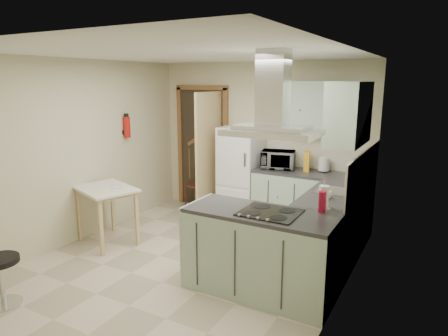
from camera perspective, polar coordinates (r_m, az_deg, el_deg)
The scene contains 28 objects.
floor at distance 5.08m, azimuth -4.99°, elevation -13.46°, with size 4.20×4.20×0.00m, color #C5B299.
ceiling at distance 4.58m, azimuth -5.60°, elevation 15.96°, with size 4.20×4.20×0.00m, color silver.
back_wall at distance 6.48m, azimuth 5.28°, elevation 3.84°, with size 3.60×3.60×0.00m, color beige.
left_wall at distance 5.86m, azimuth -19.97°, elevation 2.23°, with size 4.20×4.20×0.00m, color beige.
right_wall at distance 3.96m, azimuth 16.75°, elevation -2.20°, with size 4.20×4.20×0.00m, color beige.
doorway at distance 7.00m, azimuth -3.11°, elevation 2.86°, with size 1.10×0.12×2.10m, color brown.
fridge at distance 6.39m, azimuth 2.46°, elevation -0.80°, with size 0.60×0.60×1.50m, color white.
counter_back at distance 6.15m, azimuth 9.63°, elevation -4.41°, with size 1.08×0.60×0.90m, color #9EB2A0.
counter_right at distance 5.31m, azimuth 15.75°, elevation -7.46°, with size 0.60×1.95×0.90m, color #9EB2A0.
splashback at distance 6.17m, azimuth 13.39°, elevation 2.17°, with size 1.68×0.02×0.50m, color beige.
wall_cabinet_back at distance 5.93m, azimuth 13.20°, elevation 8.60°, with size 0.85×0.35×0.70m, color #9EB2A0.
wall_cabinet_right at distance 4.72m, azimuth 17.43°, elevation 7.45°, with size 0.35×0.90×0.70m, color #9EB2A0.
peninsula at distance 4.29m, azimuth 5.15°, elevation -11.91°, with size 1.55×0.65×0.90m, color #9EB2A0.
hob at distance 4.09m, azimuth 6.57°, elevation -6.33°, with size 0.58×0.50×0.01m, color black.
extractor_hood at distance 3.90m, azimuth 6.86°, elevation 5.06°, with size 0.90×0.55×0.10m, color silver.
sink at distance 5.01m, azimuth 15.57°, elevation -3.18°, with size 0.45×0.40×0.01m, color silver.
fire_extinguisher at distance 6.40m, azimuth -13.70°, elevation 5.70°, with size 0.10×0.10×0.32m, color #B2140F.
drop_leaf_table at distance 5.76m, azimuth -16.34°, elevation -6.49°, with size 0.84×0.63×0.79m, color tan.
bentwood_chair at distance 6.95m, azimuth -3.81°, elevation -2.38°, with size 0.39×0.39×0.87m, color #4E341A.
stool at distance 4.70m, azimuth -29.20°, elevation -13.91°, with size 0.38×0.38×0.51m, color black.
microwave at distance 6.10m, azimuth 7.73°, elevation 1.20°, with size 0.49×0.33×0.27m, color black.
kettle at distance 6.00m, azimuth 14.04°, elevation 0.55°, with size 0.16×0.16×0.23m, color silver.
cereal_box at distance 6.00m, azimuth 11.74°, elevation 0.95°, with size 0.08×0.19×0.29m, color gold.
soap_bottle at distance 5.35m, azimuth 17.42°, elevation -1.29°, with size 0.09×0.09×0.19m, color #B8B8C5.
paper_towel at distance 4.29m, azimuth 14.06°, elevation -4.00°, with size 0.10×0.10×0.26m, color silver.
cup at distance 4.68m, azimuth 14.47°, elevation -3.74°, with size 0.11×0.11×0.09m, color silver.
red_bottle at distance 4.18m, azimuth 13.86°, elevation -4.70°, with size 0.08×0.08×0.22m, color maroon.
book at distance 5.64m, azimuth -15.77°, elevation -2.21°, with size 0.15×0.20×0.09m, color #994133.
Camera 1 is at (2.59, -3.76, 2.22)m, focal length 32.00 mm.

